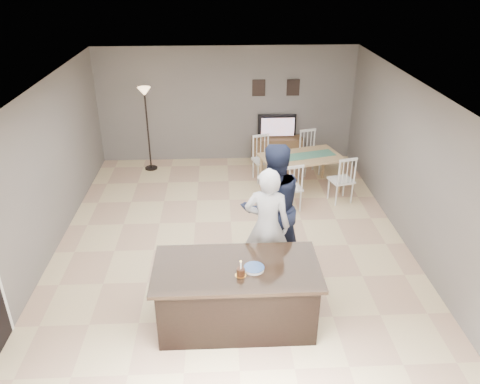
{
  "coord_description": "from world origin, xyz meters",
  "views": [
    {
      "loc": [
        -0.19,
        -6.71,
        4.45
      ],
      "look_at": [
        0.12,
        -0.3,
        1.22
      ],
      "focal_mm": 35.0,
      "sensor_mm": 36.0,
      "label": 1
    }
  ],
  "objects_px": {
    "television": "(277,126)",
    "man": "(272,207)",
    "tv_console": "(277,149)",
    "plate_stack": "(254,268)",
    "birthday_cake": "(241,272)",
    "woman": "(267,226)",
    "dining_table": "(301,162)",
    "floor_lamp": "(146,107)",
    "kitchen_island": "(237,295)"
  },
  "relations": [
    {
      "from": "television",
      "to": "man",
      "type": "height_order",
      "value": "man"
    },
    {
      "from": "tv_console",
      "to": "plate_stack",
      "type": "bearing_deg",
      "value": -99.86
    },
    {
      "from": "plate_stack",
      "to": "television",
      "type": "bearing_deg",
      "value": 80.26
    },
    {
      "from": "birthday_cake",
      "to": "plate_stack",
      "type": "height_order",
      "value": "birthday_cake"
    },
    {
      "from": "television",
      "to": "woman",
      "type": "bearing_deg",
      "value": 81.37
    },
    {
      "from": "television",
      "to": "birthday_cake",
      "type": "distance_m",
      "value": 5.93
    },
    {
      "from": "tv_console",
      "to": "dining_table",
      "type": "height_order",
      "value": "dining_table"
    },
    {
      "from": "plate_stack",
      "to": "floor_lamp",
      "type": "xyz_separation_m",
      "value": [
        -2.02,
        5.32,
        0.57
      ]
    },
    {
      "from": "television",
      "to": "dining_table",
      "type": "bearing_deg",
      "value": 100.37
    },
    {
      "from": "kitchen_island",
      "to": "floor_lamp",
      "type": "xyz_separation_m",
      "value": [
        -1.8,
        5.25,
        1.04
      ]
    },
    {
      "from": "man",
      "to": "birthday_cake",
      "type": "distance_m",
      "value": 1.63
    },
    {
      "from": "woman",
      "to": "birthday_cake",
      "type": "relative_size",
      "value": 8.36
    },
    {
      "from": "tv_console",
      "to": "woman",
      "type": "bearing_deg",
      "value": -98.76
    },
    {
      "from": "man",
      "to": "floor_lamp",
      "type": "bearing_deg",
      "value": -74.96
    },
    {
      "from": "plate_stack",
      "to": "floor_lamp",
      "type": "relative_size",
      "value": 0.14
    },
    {
      "from": "woman",
      "to": "tv_console",
      "type": "bearing_deg",
      "value": -87.03
    },
    {
      "from": "woman",
      "to": "plate_stack",
      "type": "bearing_deg",
      "value": 86.98
    },
    {
      "from": "kitchen_island",
      "to": "television",
      "type": "bearing_deg",
      "value": 77.99
    },
    {
      "from": "floor_lamp",
      "to": "kitchen_island",
      "type": "bearing_deg",
      "value": -71.1
    },
    {
      "from": "birthday_cake",
      "to": "dining_table",
      "type": "distance_m",
      "value": 4.42
    },
    {
      "from": "kitchen_island",
      "to": "tv_console",
      "type": "height_order",
      "value": "kitchen_island"
    },
    {
      "from": "woman",
      "to": "floor_lamp",
      "type": "xyz_separation_m",
      "value": [
        -2.29,
        4.3,
        0.57
      ]
    },
    {
      "from": "tv_console",
      "to": "plate_stack",
      "type": "distance_m",
      "value": 5.76
    },
    {
      "from": "television",
      "to": "plate_stack",
      "type": "distance_m",
      "value": 5.79
    },
    {
      "from": "kitchen_island",
      "to": "birthday_cake",
      "type": "relative_size",
      "value": 9.73
    },
    {
      "from": "plate_stack",
      "to": "man",
      "type": "bearing_deg",
      "value": 74.85
    },
    {
      "from": "man",
      "to": "floor_lamp",
      "type": "relative_size",
      "value": 1.07
    },
    {
      "from": "man",
      "to": "birthday_cake",
      "type": "height_order",
      "value": "man"
    },
    {
      "from": "plate_stack",
      "to": "floor_lamp",
      "type": "height_order",
      "value": "floor_lamp"
    },
    {
      "from": "plate_stack",
      "to": "dining_table",
      "type": "height_order",
      "value": "dining_table"
    },
    {
      "from": "kitchen_island",
      "to": "dining_table",
      "type": "xyz_separation_m",
      "value": [
        1.5,
        3.98,
        0.18
      ]
    },
    {
      "from": "tv_console",
      "to": "man",
      "type": "relative_size",
      "value": 0.58
    },
    {
      "from": "woman",
      "to": "plate_stack",
      "type": "relative_size",
      "value": 7.01
    },
    {
      "from": "woman",
      "to": "plate_stack",
      "type": "xyz_separation_m",
      "value": [
        -0.27,
        -1.02,
        -0.0
      ]
    },
    {
      "from": "dining_table",
      "to": "birthday_cake",
      "type": "bearing_deg",
      "value": -124.56
    },
    {
      "from": "woman",
      "to": "dining_table",
      "type": "xyz_separation_m",
      "value": [
        1.02,
        3.03,
        -0.29
      ]
    },
    {
      "from": "tv_console",
      "to": "birthday_cake",
      "type": "bearing_deg",
      "value": -101.36
    },
    {
      "from": "kitchen_island",
      "to": "man",
      "type": "xyz_separation_m",
      "value": [
        0.6,
        1.35,
        0.57
      ]
    },
    {
      "from": "kitchen_island",
      "to": "tv_console",
      "type": "relative_size",
      "value": 1.79
    },
    {
      "from": "man",
      "to": "plate_stack",
      "type": "xyz_separation_m",
      "value": [
        -0.38,
        -1.42,
        -0.11
      ]
    },
    {
      "from": "kitchen_island",
      "to": "floor_lamp",
      "type": "height_order",
      "value": "floor_lamp"
    },
    {
      "from": "tv_console",
      "to": "television",
      "type": "distance_m",
      "value": 0.57
    },
    {
      "from": "birthday_cake",
      "to": "floor_lamp",
      "type": "bearing_deg",
      "value": 108.74
    },
    {
      "from": "television",
      "to": "woman",
      "type": "relative_size",
      "value": 0.49
    },
    {
      "from": "television",
      "to": "birthday_cake",
      "type": "relative_size",
      "value": 4.13
    },
    {
      "from": "tv_console",
      "to": "birthday_cake",
      "type": "distance_m",
      "value": 5.9
    },
    {
      "from": "tv_console",
      "to": "plate_stack",
      "type": "xyz_separation_m",
      "value": [
        -0.98,
        -5.64,
        0.62
      ]
    },
    {
      "from": "floor_lamp",
      "to": "dining_table",
      "type": "bearing_deg",
      "value": -21.06
    },
    {
      "from": "birthday_cake",
      "to": "plate_stack",
      "type": "bearing_deg",
      "value": 32.16
    },
    {
      "from": "kitchen_island",
      "to": "woman",
      "type": "distance_m",
      "value": 1.17
    }
  ]
}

